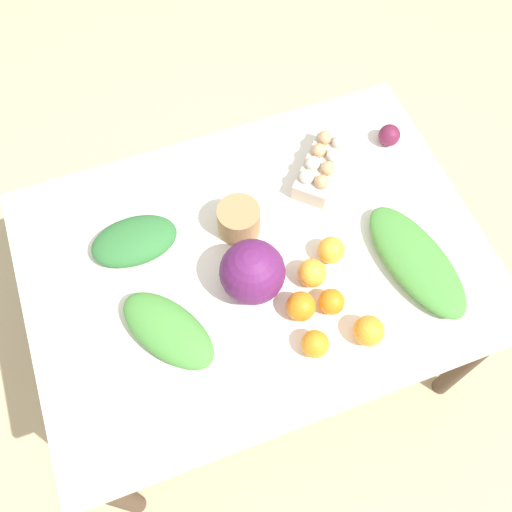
# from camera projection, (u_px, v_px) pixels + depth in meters

# --- Properties ---
(ground_plane) EXTENTS (8.00, 8.00, 0.00)m
(ground_plane) POSITION_uv_depth(u_px,v_px,m) (256.00, 341.00, 2.30)
(ground_plane) COLOR #C6B289
(dining_table) EXTENTS (1.33, 0.96, 0.73)m
(dining_table) POSITION_uv_depth(u_px,v_px,m) (256.00, 273.00, 1.73)
(dining_table) COLOR silver
(dining_table) RESTS_ON ground_plane
(cabbage_purple) EXTENTS (0.18, 0.18, 0.18)m
(cabbage_purple) POSITION_uv_depth(u_px,v_px,m) (252.00, 272.00, 1.53)
(cabbage_purple) COLOR #601E5B
(cabbage_purple) RESTS_ON dining_table
(egg_carton) EXTENTS (0.25, 0.25, 0.09)m
(egg_carton) POSITION_uv_depth(u_px,v_px,m) (322.00, 165.00, 1.75)
(egg_carton) COLOR beige
(egg_carton) RESTS_ON dining_table
(paper_bag) EXTENTS (0.12, 0.12, 0.10)m
(paper_bag) POSITION_uv_depth(u_px,v_px,m) (239.00, 220.00, 1.65)
(paper_bag) COLOR #A87F51
(paper_bag) RESTS_ON dining_table
(greens_bunch_kale) EXTENTS (0.25, 0.16, 0.07)m
(greens_bunch_kale) POSITION_uv_depth(u_px,v_px,m) (134.00, 241.00, 1.64)
(greens_bunch_kale) COLOR #337538
(greens_bunch_kale) RESTS_ON dining_table
(greens_bunch_scallion) EXTENTS (0.28, 0.33, 0.07)m
(greens_bunch_scallion) POSITION_uv_depth(u_px,v_px,m) (168.00, 330.00, 1.51)
(greens_bunch_scallion) COLOR #4C933D
(greens_bunch_scallion) RESTS_ON dining_table
(greens_bunch_beet_tops) EXTENTS (0.23, 0.42, 0.06)m
(greens_bunch_beet_tops) POSITION_uv_depth(u_px,v_px,m) (416.00, 261.00, 1.61)
(greens_bunch_beet_tops) COLOR #4C933D
(greens_bunch_beet_tops) RESTS_ON dining_table
(beet_root) EXTENTS (0.07, 0.07, 0.07)m
(beet_root) POSITION_uv_depth(u_px,v_px,m) (389.00, 135.00, 1.81)
(beet_root) COLOR maroon
(beet_root) RESTS_ON dining_table
(orange_0) EXTENTS (0.08, 0.08, 0.08)m
(orange_0) POSITION_uv_depth(u_px,v_px,m) (331.00, 250.00, 1.62)
(orange_0) COLOR #F9A833
(orange_0) RESTS_ON dining_table
(orange_1) EXTENTS (0.07, 0.07, 0.07)m
(orange_1) POSITION_uv_depth(u_px,v_px,m) (332.00, 302.00, 1.55)
(orange_1) COLOR orange
(orange_1) RESTS_ON dining_table
(orange_2) EXTENTS (0.08, 0.08, 0.08)m
(orange_2) POSITION_uv_depth(u_px,v_px,m) (301.00, 306.00, 1.54)
(orange_2) COLOR orange
(orange_2) RESTS_ON dining_table
(orange_3) EXTENTS (0.08, 0.08, 0.08)m
(orange_3) POSITION_uv_depth(u_px,v_px,m) (369.00, 331.00, 1.51)
(orange_3) COLOR orange
(orange_3) RESTS_ON dining_table
(orange_4) EXTENTS (0.08, 0.08, 0.08)m
(orange_4) POSITION_uv_depth(u_px,v_px,m) (312.00, 273.00, 1.58)
(orange_4) COLOR #F9A833
(orange_4) RESTS_ON dining_table
(orange_5) EXTENTS (0.07, 0.07, 0.07)m
(orange_5) POSITION_uv_depth(u_px,v_px,m) (315.00, 344.00, 1.49)
(orange_5) COLOR orange
(orange_5) RESTS_ON dining_table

